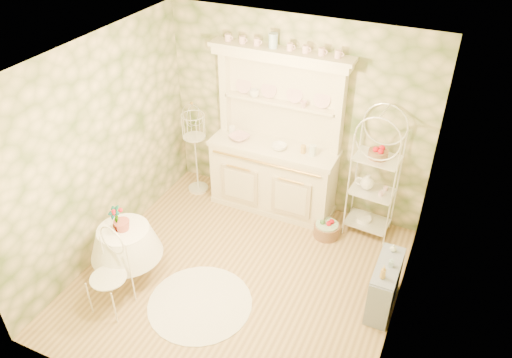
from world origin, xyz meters
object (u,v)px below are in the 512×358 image
at_px(kitchen_dresser, 274,137).
at_px(birdcage_stand, 195,146).
at_px(cafe_chair, 107,274).
at_px(floor_basket, 327,228).
at_px(side_shelf, 385,284).
at_px(round_table, 127,252).
at_px(bakers_rack, 375,171).

distance_m(kitchen_dresser, birdcage_stand, 1.25).
height_order(cafe_chair, floor_basket, cafe_chair).
distance_m(cafe_chair, birdcage_stand, 2.44).
height_order(side_shelf, floor_basket, side_shelf).
distance_m(side_shelf, birdcage_stand, 3.27).
bearing_deg(round_table, kitchen_dresser, 62.74).
bearing_deg(birdcage_stand, side_shelf, -20.43).
bearing_deg(round_table, floor_basket, 40.94).
height_order(kitchen_dresser, bakers_rack, kitchen_dresser).
xyz_separation_m(birdcage_stand, floor_basket, (2.10, -0.23, -0.64)).
height_order(bakers_rack, floor_basket, bakers_rack).
distance_m(kitchen_dresser, cafe_chair, 2.72).
relative_size(kitchen_dresser, cafe_chair, 2.30).
distance_m(side_shelf, cafe_chair, 3.04).
distance_m(bakers_rack, side_shelf, 1.46).
height_order(round_table, birdcage_stand, birdcage_stand).
xyz_separation_m(cafe_chair, birdcage_stand, (-0.29, 2.41, 0.26)).
relative_size(bakers_rack, round_table, 2.61).
height_order(kitchen_dresser, birdcage_stand, kitchen_dresser).
relative_size(kitchen_dresser, floor_basket, 6.02).
distance_m(bakers_rack, floor_basket, 1.01).
height_order(birdcage_stand, floor_basket, birdcage_stand).
bearing_deg(birdcage_stand, bakers_rack, 2.16).
xyz_separation_m(kitchen_dresser, round_table, (-1.03, -1.99, -0.78)).
bearing_deg(floor_basket, birdcage_stand, 173.67).
bearing_deg(cafe_chair, bakers_rack, 57.82).
distance_m(birdcage_stand, floor_basket, 2.21).
bearing_deg(birdcage_stand, round_table, -85.17).
xyz_separation_m(round_table, cafe_chair, (0.13, -0.49, 0.13)).
xyz_separation_m(kitchen_dresser, cafe_chair, (-0.90, -2.49, -0.65)).
distance_m(kitchen_dresser, bakers_rack, 1.39).
bearing_deg(kitchen_dresser, birdcage_stand, -176.13).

